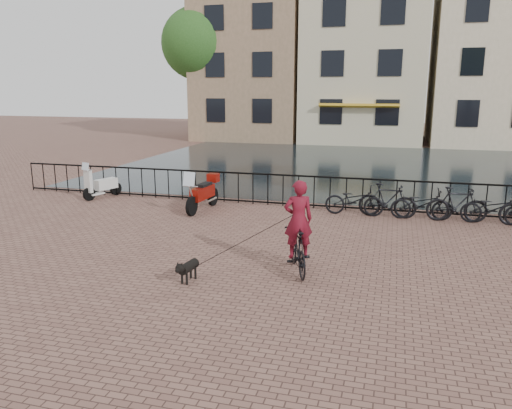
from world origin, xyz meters
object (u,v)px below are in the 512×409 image
(scooter, at_px, (102,179))
(dog, at_px, (189,270))
(motorcycle, at_px, (202,189))
(cyclist, at_px, (298,232))

(scooter, bearing_deg, dog, -27.71)
(motorcycle, relative_size, scooter, 1.30)
(scooter, bearing_deg, motorcycle, 8.25)
(dog, bearing_deg, scooter, 141.54)
(cyclist, relative_size, dog, 3.03)
(motorcycle, bearing_deg, cyclist, -43.80)
(motorcycle, xyz_separation_m, scooter, (-4.00, 0.78, -0.01))
(cyclist, bearing_deg, scooter, -55.17)
(cyclist, height_order, scooter, cyclist)
(dog, xyz_separation_m, motorcycle, (-1.89, 5.53, 0.43))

